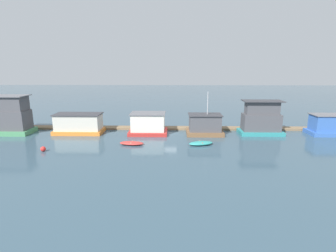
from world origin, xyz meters
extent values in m
plane|color=#385160|center=(0.00, 0.00, 0.00)|extent=(200.00, 200.00, 0.00)
cube|color=#846B4C|center=(0.00, 3.03, 0.15)|extent=(59.60, 1.75, 0.30)
cube|color=#4C9360|center=(-23.49, -0.35, 0.33)|extent=(6.49, 3.70, 0.65)
cube|color=#4C4C51|center=(-23.49, -0.35, 2.05)|extent=(5.71, 2.92, 2.79)
cube|color=#4C4C51|center=(-23.49, -0.35, 4.49)|extent=(5.39, 2.60, 2.09)
cube|color=slate|center=(-23.49, -0.35, 5.60)|extent=(6.01, 3.22, 0.12)
cube|color=orange|center=(-13.28, 0.06, 0.28)|extent=(7.06, 3.54, 0.55)
cube|color=beige|center=(-13.28, 0.06, 1.69)|extent=(6.47, 2.95, 2.28)
cube|color=#38383D|center=(-13.28, 0.06, 2.89)|extent=(6.77, 3.25, 0.12)
cube|color=red|center=(-2.95, 0.04, 0.26)|extent=(5.60, 4.08, 0.51)
cube|color=silver|center=(-2.95, 0.04, 1.75)|extent=(4.76, 3.24, 2.49)
cube|color=slate|center=(-2.95, 0.04, 3.06)|extent=(5.06, 3.54, 0.12)
cube|color=brown|center=(5.34, -0.21, 0.29)|extent=(5.28, 3.64, 0.59)
cube|color=#4C4C51|center=(5.34, -0.21, 1.73)|extent=(4.46, 2.82, 2.28)
cube|color=#38383D|center=(5.34, -0.21, 2.93)|extent=(4.76, 3.12, 0.12)
cylinder|color=#B2B2B7|center=(5.67, -0.21, 4.62)|extent=(0.12, 0.12, 3.27)
cube|color=teal|center=(13.59, 0.20, 0.26)|extent=(6.20, 3.29, 0.53)
cube|color=#4C4C51|center=(13.59, 0.20, 1.75)|extent=(5.33, 2.42, 2.44)
cube|color=#4C4C51|center=(13.59, 0.20, 3.90)|extent=(4.67, 1.76, 1.86)
cube|color=#38383D|center=(13.59, 0.20, 4.89)|extent=(5.63, 2.72, 0.12)
cube|color=#3866B7|center=(23.77, 0.13, 0.28)|extent=(6.38, 3.48, 0.56)
cube|color=#3866B7|center=(23.77, 0.13, 1.72)|extent=(5.51, 2.62, 2.30)
cube|color=slate|center=(23.77, 0.13, 2.93)|extent=(5.81, 2.92, 0.12)
ellipsoid|color=red|center=(-4.51, -5.71, 0.22)|extent=(3.19, 1.62, 0.44)
cube|color=#997F60|center=(-4.51, -5.71, 0.37)|extent=(0.27, 1.12, 0.08)
ellipsoid|color=teal|center=(4.29, -5.55, 0.23)|extent=(3.42, 2.24, 0.46)
cube|color=#997F60|center=(4.29, -5.55, 0.39)|extent=(0.49, 1.19, 0.08)
sphere|color=red|center=(-14.50, -8.56, 0.30)|extent=(0.60, 0.60, 0.60)
camera|label=1|loc=(0.83, -37.53, 9.82)|focal=28.00mm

